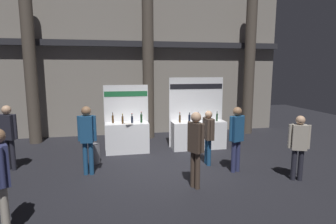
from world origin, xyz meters
name	(u,v)px	position (x,y,z in m)	size (l,w,h in m)	color
ground_plane	(164,167)	(0.00, 0.00, 0.00)	(24.00, 24.00, 0.00)	black
hall_colonnade	(146,55)	(0.00, 4.32, 3.40)	(11.87, 1.23, 6.93)	gray
exhibitor_booth_0	(127,135)	(-0.96, 1.72, 0.60)	(1.50, 0.72, 2.26)	white
exhibitor_booth_1	(198,131)	(1.53, 1.70, 0.61)	(1.98, 0.66, 2.50)	white
trash_bin	(94,153)	(-2.00, 0.74, 0.31)	(0.33, 0.33, 0.63)	slate
visitor_0	(208,133)	(1.30, 0.00, 0.96)	(0.21, 0.62, 1.61)	navy
visitor_1	(87,134)	(-2.07, -0.14, 1.10)	(0.48, 0.29, 1.84)	navy
visitor_2	(1,171)	(-3.23, -2.59, 1.11)	(0.39, 0.57, 1.83)	#ADA393
visitor_3	(299,143)	(3.13, -1.53, 0.98)	(0.49, 0.33, 1.66)	#23232D
visitor_4	(196,144)	(0.47, -1.48, 1.08)	(0.35, 0.45, 1.82)	#47382D
visitor_5	(237,134)	(1.86, -0.69, 1.06)	(0.48, 0.32, 1.79)	navy
visitor_6	(8,132)	(-4.23, 0.63, 1.10)	(0.52, 0.37, 1.82)	#23232D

